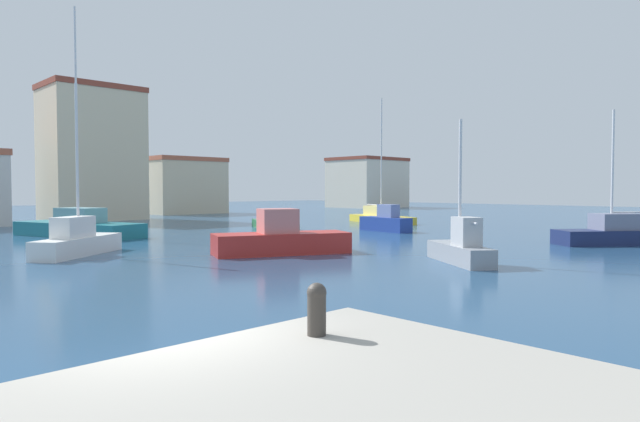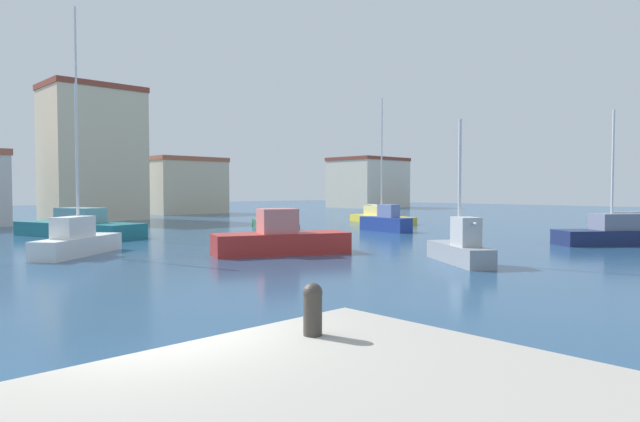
{
  "view_description": "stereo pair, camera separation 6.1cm",
  "coord_description": "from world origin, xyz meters",
  "px_view_note": "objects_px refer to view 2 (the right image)",
  "views": [
    {
      "loc": [
        -3.31,
        -6.2,
        2.84
      ],
      "look_at": [
        18.58,
        16.55,
        1.6
      ],
      "focal_mm": 30.8,
      "sensor_mm": 36.0,
      "label": 1
    },
    {
      "loc": [
        -3.26,
        -6.24,
        2.84
      ],
      "look_at": [
        18.58,
        16.55,
        1.6
      ],
      "focal_mm": 30.8,
      "sensor_mm": 36.0,
      "label": 2
    }
  ],
  "objects_px": {
    "motorboat_green_distant_north": "(273,223)",
    "motorboat_red_far_left": "(281,239)",
    "sailboat_yellow_outer_mooring": "(381,217)",
    "mooring_bollard": "(313,307)",
    "sailboat_teal_behind_lamppost": "(79,226)",
    "sailboat_grey_center_channel": "(461,247)",
    "motorboat_blue_distant_east": "(386,222)",
    "sailboat_white_inner_mooring": "(77,240)",
    "sailboat_navy_far_right": "(613,233)"
  },
  "relations": [
    {
      "from": "motorboat_green_distant_north",
      "to": "motorboat_red_far_left",
      "type": "bearing_deg",
      "value": -127.71
    },
    {
      "from": "sailboat_yellow_outer_mooring",
      "to": "motorboat_red_far_left",
      "type": "xyz_separation_m",
      "value": [
        -20.61,
        -11.48,
        0.12
      ]
    },
    {
      "from": "mooring_bollard",
      "to": "motorboat_green_distant_north",
      "type": "bearing_deg",
      "value": 51.92
    },
    {
      "from": "sailboat_teal_behind_lamppost",
      "to": "sailboat_grey_center_channel",
      "type": "distance_m",
      "value": 23.27
    },
    {
      "from": "sailboat_yellow_outer_mooring",
      "to": "motorboat_blue_distant_east",
      "type": "xyz_separation_m",
      "value": [
        -7.13,
        -6.4,
        0.12
      ]
    },
    {
      "from": "sailboat_yellow_outer_mooring",
      "to": "sailboat_white_inner_mooring",
      "type": "bearing_deg",
      "value": -167.82
    },
    {
      "from": "motorboat_red_far_left",
      "to": "motorboat_blue_distant_east",
      "type": "bearing_deg",
      "value": 20.65
    },
    {
      "from": "sailboat_yellow_outer_mooring",
      "to": "sailboat_navy_far_right",
      "type": "distance_m",
      "value": 21.05
    },
    {
      "from": "motorboat_blue_distant_east",
      "to": "sailboat_grey_center_channel",
      "type": "distance_m",
      "value": 16.17
    },
    {
      "from": "motorboat_green_distant_north",
      "to": "sailboat_navy_far_right",
      "type": "xyz_separation_m",
      "value": [
        5.61,
        -20.69,
        0.16
      ]
    },
    {
      "from": "motorboat_blue_distant_east",
      "to": "motorboat_red_far_left",
      "type": "bearing_deg",
      "value": -159.35
    },
    {
      "from": "motorboat_red_far_left",
      "to": "sailboat_teal_behind_lamppost",
      "type": "xyz_separation_m",
      "value": [
        -3.12,
        15.24,
        -0.01
      ]
    },
    {
      "from": "sailboat_yellow_outer_mooring",
      "to": "motorboat_red_far_left",
      "type": "relative_size",
      "value": 1.69
    },
    {
      "from": "sailboat_teal_behind_lamppost",
      "to": "sailboat_white_inner_mooring",
      "type": "relative_size",
      "value": 1.85
    },
    {
      "from": "mooring_bollard",
      "to": "sailboat_white_inner_mooring",
      "type": "relative_size",
      "value": 0.09
    },
    {
      "from": "motorboat_green_distant_north",
      "to": "sailboat_white_inner_mooring",
      "type": "height_order",
      "value": "sailboat_white_inner_mooring"
    },
    {
      "from": "mooring_bollard",
      "to": "motorboat_green_distant_north",
      "type": "relative_size",
      "value": 0.08
    },
    {
      "from": "sailboat_yellow_outer_mooring",
      "to": "sailboat_teal_behind_lamppost",
      "type": "distance_m",
      "value": 24.02
    },
    {
      "from": "motorboat_red_far_left",
      "to": "sailboat_white_inner_mooring",
      "type": "distance_m",
      "value": 8.73
    },
    {
      "from": "sailboat_grey_center_channel",
      "to": "sailboat_teal_behind_lamppost",
      "type": "bearing_deg",
      "value": 105.21
    },
    {
      "from": "motorboat_green_distant_north",
      "to": "sailboat_grey_center_channel",
      "type": "relative_size",
      "value": 1.47
    },
    {
      "from": "sailboat_grey_center_channel",
      "to": "sailboat_yellow_outer_mooring",
      "type": "bearing_deg",
      "value": 46.69
    },
    {
      "from": "motorboat_green_distant_north",
      "to": "sailboat_white_inner_mooring",
      "type": "distance_m",
      "value": 17.16
    },
    {
      "from": "mooring_bollard",
      "to": "motorboat_green_distant_north",
      "type": "distance_m",
      "value": 32.73
    },
    {
      "from": "motorboat_blue_distant_east",
      "to": "sailboat_grey_center_channel",
      "type": "height_order",
      "value": "sailboat_grey_center_channel"
    },
    {
      "from": "sailboat_yellow_outer_mooring",
      "to": "sailboat_teal_behind_lamppost",
      "type": "xyz_separation_m",
      "value": [
        -23.73,
        3.76,
        0.1
      ]
    },
    {
      "from": "motorboat_blue_distant_east",
      "to": "sailboat_white_inner_mooring",
      "type": "distance_m",
      "value": 20.2
    },
    {
      "from": "sailboat_yellow_outer_mooring",
      "to": "motorboat_green_distant_north",
      "type": "xyz_separation_m",
      "value": [
        -11.39,
        0.45,
        -0.07
      ]
    },
    {
      "from": "sailboat_navy_far_right",
      "to": "motorboat_green_distant_north",
      "type": "bearing_deg",
      "value": 105.18
    },
    {
      "from": "sailboat_yellow_outer_mooring",
      "to": "mooring_bollard",
      "type": "bearing_deg",
      "value": -141.29
    },
    {
      "from": "sailboat_navy_far_right",
      "to": "sailboat_white_inner_mooring",
      "type": "distance_m",
      "value": 25.89
    },
    {
      "from": "sailboat_grey_center_channel",
      "to": "motorboat_blue_distant_east",
      "type": "bearing_deg",
      "value": 49.51
    },
    {
      "from": "sailboat_yellow_outer_mooring",
      "to": "motorboat_blue_distant_east",
      "type": "height_order",
      "value": "sailboat_yellow_outer_mooring"
    },
    {
      "from": "motorboat_red_far_left",
      "to": "sailboat_teal_behind_lamppost",
      "type": "height_order",
      "value": "sailboat_teal_behind_lamppost"
    },
    {
      "from": "sailboat_grey_center_channel",
      "to": "mooring_bollard",
      "type": "bearing_deg",
      "value": -154.65
    },
    {
      "from": "sailboat_grey_center_channel",
      "to": "motorboat_red_far_left",
      "type": "bearing_deg",
      "value": 112.5
    },
    {
      "from": "motorboat_red_far_left",
      "to": "sailboat_teal_behind_lamppost",
      "type": "distance_m",
      "value": 15.56
    },
    {
      "from": "mooring_bollard",
      "to": "sailboat_yellow_outer_mooring",
      "type": "relative_size",
      "value": 0.06
    },
    {
      "from": "sailboat_teal_behind_lamppost",
      "to": "sailboat_white_inner_mooring",
      "type": "bearing_deg",
      "value": -110.43
    },
    {
      "from": "sailboat_teal_behind_lamppost",
      "to": "motorboat_blue_distant_east",
      "type": "bearing_deg",
      "value": -31.46
    },
    {
      "from": "sailboat_navy_far_right",
      "to": "mooring_bollard",
      "type": "bearing_deg",
      "value": -168.91
    },
    {
      "from": "motorboat_red_far_left",
      "to": "motorboat_blue_distant_east",
      "type": "relative_size",
      "value": 1.49
    },
    {
      "from": "sailboat_navy_far_right",
      "to": "motorboat_blue_distant_east",
      "type": "bearing_deg",
      "value": 95.58
    },
    {
      "from": "mooring_bollard",
      "to": "motorboat_blue_distant_east",
      "type": "height_order",
      "value": "motorboat_blue_distant_east"
    },
    {
      "from": "sailboat_navy_far_right",
      "to": "sailboat_grey_center_channel",
      "type": "bearing_deg",
      "value": 172.56
    },
    {
      "from": "mooring_bollard",
      "to": "motorboat_red_far_left",
      "type": "bearing_deg",
      "value": 51.6
    },
    {
      "from": "sailboat_white_inner_mooring",
      "to": "mooring_bollard",
      "type": "bearing_deg",
      "value": -102.32
    },
    {
      "from": "motorboat_blue_distant_east",
      "to": "sailboat_grey_center_channel",
      "type": "relative_size",
      "value": 0.75
    },
    {
      "from": "motorboat_green_distant_north",
      "to": "sailboat_navy_far_right",
      "type": "height_order",
      "value": "sailboat_navy_far_right"
    },
    {
      "from": "mooring_bollard",
      "to": "sailboat_navy_far_right",
      "type": "height_order",
      "value": "sailboat_navy_far_right"
    }
  ]
}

